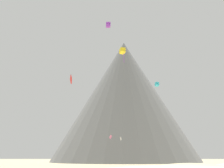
# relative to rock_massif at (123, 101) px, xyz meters

# --- Properties ---
(rock_massif) EXTENTS (84.87, 84.87, 53.34)m
(rock_massif) POSITION_rel_rock_massif_xyz_m (0.00, 0.00, 0.00)
(rock_massif) COLOR slate
(rock_massif) RESTS_ON ground_plane
(kite_pink_low) EXTENTS (1.23, 1.35, 1.24)m
(kite_pink_low) POSITION_rel_rock_massif_xyz_m (-4.83, -29.90, -17.33)
(kite_pink_low) COLOR pink
(kite_cyan_mid) EXTENTS (1.09, 1.13, 1.04)m
(kite_cyan_mid) POSITION_rel_rock_massif_xyz_m (7.25, -51.87, -5.98)
(kite_cyan_mid) COLOR #33BCDB
(kite_white_low) EXTENTS (0.44, 0.74, 0.94)m
(kite_white_low) POSITION_rel_rock_massif_xyz_m (-1.63, -39.20, -18.46)
(kite_white_low) COLOR white
(kite_violet_high) EXTENTS (1.49, 1.46, 1.45)m
(kite_violet_high) POSITION_rel_rock_massif_xyz_m (-5.27, -40.60, 16.07)
(kite_violet_high) COLOR purple
(kite_yellow_mid) EXTENTS (1.27, 1.31, 2.97)m
(kite_yellow_mid) POSITION_rel_rock_massif_xyz_m (-1.64, -68.52, -3.76)
(kite_yellow_mid) COLOR yellow
(kite_red_mid) EXTENTS (1.27, 2.37, 2.33)m
(kite_red_mid) POSITION_rel_rock_massif_xyz_m (-13.50, -56.54, -5.97)
(kite_red_mid) COLOR red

